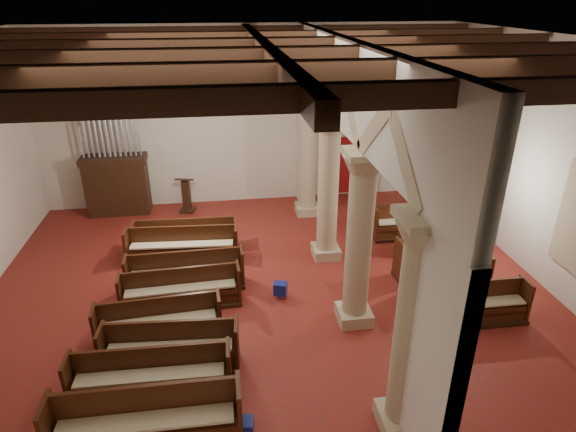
# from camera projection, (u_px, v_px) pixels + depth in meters

# --- Properties ---
(floor) EXTENTS (14.00, 14.00, 0.00)m
(floor) POSITION_uv_depth(u_px,v_px,m) (269.00, 290.00, 12.21)
(floor) COLOR maroon
(floor) RESTS_ON ground
(ceiling) EXTENTS (14.00, 14.00, 0.00)m
(ceiling) POSITION_uv_depth(u_px,v_px,m) (264.00, 40.00, 9.67)
(ceiling) COLOR black
(ceiling) RESTS_ON wall_back
(wall_back) EXTENTS (14.00, 0.02, 6.00)m
(wall_back) POSITION_uv_depth(u_px,v_px,m) (248.00, 118.00, 16.32)
(wall_back) COLOR silver
(wall_back) RESTS_ON floor
(wall_front) EXTENTS (14.00, 0.02, 6.00)m
(wall_front) POSITION_uv_depth(u_px,v_px,m) (321.00, 361.00, 5.56)
(wall_front) COLOR silver
(wall_front) RESTS_ON floor
(wall_right) EXTENTS (0.02, 12.00, 6.00)m
(wall_right) POSITION_uv_depth(u_px,v_px,m) (549.00, 165.00, 11.86)
(wall_right) COLOR silver
(wall_right) RESTS_ON floor
(ceiling_beams) EXTENTS (13.80, 11.80, 0.30)m
(ceiling_beams) POSITION_uv_depth(u_px,v_px,m) (264.00, 49.00, 9.75)
(ceiling_beams) COLOR #321A10
(ceiling_beams) RESTS_ON wall_back
(arcade) EXTENTS (0.90, 11.90, 6.00)m
(arcade) POSITION_uv_depth(u_px,v_px,m) (345.00, 152.00, 10.94)
(arcade) COLOR tan
(arcade) RESTS_ON floor
(window_right_b) EXTENTS (0.03, 1.00, 2.20)m
(window_right_b) POSITION_uv_depth(u_px,v_px,m) (490.00, 163.00, 14.43)
(window_right_b) COLOR #39825D
(window_right_b) RESTS_ON wall_right
(window_back) EXTENTS (1.00, 0.03, 2.20)m
(window_back) POSITION_uv_depth(u_px,v_px,m) (388.00, 135.00, 17.30)
(window_back) COLOR #39825D
(window_back) RESTS_ON wall_back
(pipe_organ) EXTENTS (2.10, 0.85, 4.40)m
(pipe_organ) POSITION_uv_depth(u_px,v_px,m) (116.00, 174.00, 15.97)
(pipe_organ) COLOR #321A10
(pipe_organ) RESTS_ON floor
(lectern) EXTENTS (0.61, 0.64, 1.30)m
(lectern) POSITION_uv_depth(u_px,v_px,m) (187.00, 197.00, 16.36)
(lectern) COLOR #351B11
(lectern) RESTS_ON floor
(dossal_curtain) EXTENTS (1.80, 0.07, 2.17)m
(dossal_curtain) POSITION_uv_depth(u_px,v_px,m) (346.00, 165.00, 17.48)
(dossal_curtain) COLOR maroon
(dossal_curtain) RESTS_ON floor
(processional_banner) EXTENTS (0.52, 0.66, 2.27)m
(processional_banner) POSITION_uv_depth(u_px,v_px,m) (400.00, 187.00, 16.52)
(processional_banner) COLOR #321A10
(processional_banner) RESTS_ON floor
(hymnal_box_a) EXTENTS (0.38, 0.33, 0.34)m
(hymnal_box_a) POSITION_uv_depth(u_px,v_px,m) (243.00, 428.00, 8.02)
(hymnal_box_a) COLOR #162B98
(hymnal_box_a) RESTS_ON floor
(hymnal_box_b) EXTENTS (0.36, 0.32, 0.30)m
(hymnal_box_b) POSITION_uv_depth(u_px,v_px,m) (216.00, 330.00, 10.37)
(hymnal_box_b) COLOR #153B94
(hymnal_box_b) RESTS_ON floor
(hymnal_box_c) EXTENTS (0.38, 0.34, 0.31)m
(hymnal_box_c) POSITION_uv_depth(u_px,v_px,m) (280.00, 288.00, 11.82)
(hymnal_box_c) COLOR navy
(hymnal_box_c) RESTS_ON floor
(tube_heater_b) EXTENTS (0.91, 0.47, 0.09)m
(tube_heater_b) POSITION_uv_depth(u_px,v_px,m) (157.00, 426.00, 8.19)
(tube_heater_b) COLOR silver
(tube_heater_b) RESTS_ON floor
(nave_pew_0) EXTENTS (3.08, 0.78, 1.14)m
(nave_pew_0) POSITION_uv_depth(u_px,v_px,m) (148.00, 429.00, 7.86)
(nave_pew_0) COLOR #321A10
(nave_pew_0) RESTS_ON floor
(nave_pew_1) EXTENTS (2.94, 0.75, 1.01)m
(nave_pew_1) POSITION_uv_depth(u_px,v_px,m) (152.00, 382.00, 8.87)
(nave_pew_1) COLOR #321A10
(nave_pew_1) RESTS_ON floor
(nave_pew_2) EXTENTS (2.72, 0.86, 1.02)m
(nave_pew_2) POSITION_uv_depth(u_px,v_px,m) (171.00, 354.00, 9.55)
(nave_pew_2) COLOR #321A10
(nave_pew_2) RESTS_ON floor
(nave_pew_3) EXTENTS (2.67, 0.83, 0.99)m
(nave_pew_3) POSITION_uv_depth(u_px,v_px,m) (160.00, 327.00, 10.33)
(nave_pew_3) COLOR #321A10
(nave_pew_3) RESTS_ON floor
(nave_pew_4) EXTENTS (2.84, 0.78, 0.97)m
(nave_pew_4) POSITION_uv_depth(u_px,v_px,m) (182.00, 295.00, 11.46)
(nave_pew_4) COLOR #321A10
(nave_pew_4) RESTS_ON floor
(nave_pew_5) EXTENTS (2.93, 0.71, 0.98)m
(nave_pew_5) POSITION_uv_depth(u_px,v_px,m) (186.00, 277.00, 12.17)
(nave_pew_5) COLOR #321A10
(nave_pew_5) RESTS_ON floor
(nave_pew_6) EXTENTS (3.10, 0.88, 1.01)m
(nave_pew_6) POSITION_uv_depth(u_px,v_px,m) (183.00, 251.00, 13.39)
(nave_pew_6) COLOR #321A10
(nave_pew_6) RESTS_ON floor
(nave_pew_7) EXTENTS (2.97, 0.75, 0.97)m
(nave_pew_7) POSITION_uv_depth(u_px,v_px,m) (186.00, 241.00, 13.92)
(nave_pew_7) COLOR #321A10
(nave_pew_7) RESTS_ON floor
(aisle_pew_0) EXTENTS (1.69, 0.67, 0.98)m
(aisle_pew_0) POSITION_uv_depth(u_px,v_px,m) (489.00, 308.00, 10.97)
(aisle_pew_0) COLOR #321A10
(aisle_pew_0) RESTS_ON floor
(aisle_pew_1) EXTENTS (1.78, 0.71, 1.04)m
(aisle_pew_1) POSITION_uv_depth(u_px,v_px,m) (452.00, 280.00, 11.99)
(aisle_pew_1) COLOR #321A10
(aisle_pew_1) RESTS_ON floor
(aisle_pew_2) EXTENTS (2.38, 0.91, 1.15)m
(aisle_pew_2) POSITION_uv_depth(u_px,v_px,m) (439.00, 264.00, 12.65)
(aisle_pew_2) COLOR #321A10
(aisle_pew_2) RESTS_ON floor
(aisle_pew_3) EXTENTS (2.08, 0.80, 1.01)m
(aisle_pew_3) POSITION_uv_depth(u_px,v_px,m) (434.00, 243.00, 13.81)
(aisle_pew_3) COLOR #321A10
(aisle_pew_3) RESTS_ON floor
(aisle_pew_4) EXTENTS (2.02, 0.75, 1.04)m
(aisle_pew_4) POSITION_uv_depth(u_px,v_px,m) (405.00, 227.00, 14.73)
(aisle_pew_4) COLOR #321A10
(aisle_pew_4) RESTS_ON floor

